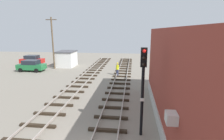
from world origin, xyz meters
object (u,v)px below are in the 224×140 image
(parked_car_red, at_px, (32,60))
(signal_mast, at_px, (143,82))
(parked_car_green, at_px, (31,66))
(control_hut, at_px, (67,59))
(track_worker_foreground, at_px, (117,69))
(brick_building, at_px, (222,90))
(utility_pole_far, at_px, (53,43))

(parked_car_red, bearing_deg, signal_mast, -46.79)
(parked_car_green, height_order, parked_car_red, same)
(control_hut, relative_size, parked_car_red, 0.90)
(control_hut, xyz_separation_m, track_worker_foreground, (9.56, -5.30, -0.46))
(signal_mast, xyz_separation_m, track_worker_foreground, (-2.79, 14.58, -2.45))
(control_hut, bearing_deg, brick_building, -50.89)
(signal_mast, xyz_separation_m, brick_building, (4.12, -0.37, -0.16))
(brick_building, distance_m, parked_car_red, 31.75)
(parked_car_red, relative_size, track_worker_foreground, 2.25)
(signal_mast, relative_size, parked_car_green, 1.28)
(utility_pole_far, bearing_deg, parked_car_green, -143.81)
(parked_car_red, bearing_deg, brick_building, -41.81)
(control_hut, relative_size, parked_car_green, 0.90)
(utility_pole_far, bearing_deg, track_worker_foreground, -15.73)
(track_worker_foreground, bearing_deg, parked_car_green, 175.90)
(parked_car_green, height_order, track_worker_foreground, track_worker_foreground)
(control_hut, relative_size, utility_pole_far, 0.45)
(utility_pole_far, distance_m, track_worker_foreground, 11.83)
(brick_building, bearing_deg, parked_car_green, 142.33)
(brick_building, bearing_deg, signal_mast, 174.90)
(signal_mast, distance_m, parked_car_red, 28.56)
(brick_building, height_order, control_hut, brick_building)
(brick_building, xyz_separation_m, track_worker_foreground, (-6.91, 14.95, -2.30))
(control_hut, height_order, parked_car_green, control_hut)
(signal_mast, distance_m, control_hut, 23.49)
(brick_building, relative_size, utility_pole_far, 2.28)
(signal_mast, distance_m, brick_building, 4.14)
(parked_car_green, bearing_deg, track_worker_foreground, -4.10)
(signal_mast, bearing_deg, utility_pole_far, 127.77)
(signal_mast, height_order, utility_pole_far, utility_pole_far)
(brick_building, relative_size, track_worker_foreground, 10.23)
(signal_mast, distance_m, utility_pole_far, 22.35)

